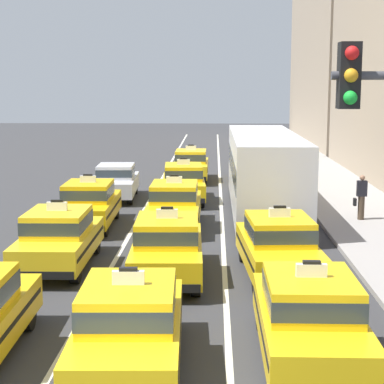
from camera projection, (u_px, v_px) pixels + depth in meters
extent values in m
cube|color=silver|center=(149.00, 202.00, 28.91)|extent=(0.14, 80.00, 0.01)
cube|color=silver|center=(221.00, 202.00, 28.80)|extent=(0.14, 80.00, 0.01)
cube|color=#9E9993|center=(377.00, 225.00, 23.66)|extent=(4.00, 90.00, 0.15)
cylinder|color=black|center=(27.00, 315.00, 13.71)|extent=(0.26, 0.65, 0.64)
cube|color=black|center=(2.00, 300.00, 14.37)|extent=(1.71, 0.18, 0.20)
cylinder|color=black|center=(47.00, 243.00, 20.01)|extent=(0.25, 0.64, 0.64)
cylinder|color=black|center=(95.00, 243.00, 19.98)|extent=(0.25, 0.64, 0.64)
cylinder|color=black|center=(19.00, 271.00, 16.99)|extent=(0.25, 0.64, 0.64)
cylinder|color=black|center=(75.00, 271.00, 16.96)|extent=(0.25, 0.64, 0.64)
cube|color=yellow|center=(60.00, 244.00, 18.43)|extent=(1.86, 4.52, 0.70)
cube|color=black|center=(59.00, 242.00, 18.42)|extent=(1.87, 4.16, 0.10)
cube|color=yellow|center=(58.00, 222.00, 18.17)|extent=(1.63, 2.12, 0.64)
cube|color=#2D3842|center=(58.00, 222.00, 18.17)|extent=(1.65, 2.14, 0.35)
cube|color=white|center=(57.00, 206.00, 18.10)|extent=(0.56, 0.13, 0.24)
cube|color=black|center=(57.00, 201.00, 18.07)|extent=(0.32, 0.11, 0.06)
cube|color=black|center=(75.00, 235.00, 20.65)|extent=(1.71, 0.16, 0.20)
cube|color=black|center=(40.00, 275.00, 16.28)|extent=(1.71, 0.16, 0.20)
cylinder|color=black|center=(77.00, 210.00, 25.24)|extent=(0.26, 0.65, 0.64)
cylinder|color=black|center=(115.00, 210.00, 25.23)|extent=(0.26, 0.65, 0.64)
cylinder|color=black|center=(61.00, 227.00, 22.22)|extent=(0.26, 0.65, 0.64)
cylinder|color=black|center=(104.00, 227.00, 22.21)|extent=(0.26, 0.65, 0.64)
cube|color=yellow|center=(89.00, 209.00, 23.67)|extent=(1.92, 4.55, 0.70)
cube|color=black|center=(89.00, 207.00, 23.66)|extent=(1.93, 4.19, 0.10)
cube|color=yellow|center=(88.00, 191.00, 23.41)|extent=(1.65, 2.14, 0.64)
cube|color=#2D3842|center=(88.00, 191.00, 23.41)|extent=(1.67, 2.16, 0.35)
cube|color=white|center=(88.00, 179.00, 23.34)|extent=(0.56, 0.13, 0.24)
cube|color=black|center=(88.00, 175.00, 23.32)|extent=(0.32, 0.12, 0.06)
cube|color=black|center=(99.00, 205.00, 25.89)|extent=(1.71, 0.18, 0.20)
cube|color=black|center=(79.00, 229.00, 21.53)|extent=(1.71, 0.18, 0.20)
cylinder|color=black|center=(104.00, 187.00, 30.96)|extent=(0.27, 0.65, 0.64)
cylinder|color=black|center=(135.00, 187.00, 30.97)|extent=(0.27, 0.65, 0.64)
cylinder|color=black|center=(96.00, 197.00, 28.16)|extent=(0.27, 0.65, 0.64)
cylinder|color=black|center=(130.00, 197.00, 28.17)|extent=(0.27, 0.65, 0.64)
cube|color=silver|center=(116.00, 185.00, 29.51)|extent=(1.96, 4.38, 0.66)
cube|color=silver|center=(116.00, 171.00, 29.31)|extent=(1.65, 1.97, 0.60)
cube|color=#2D3842|center=(116.00, 171.00, 29.31)|extent=(1.67, 1.99, 0.33)
cylinder|color=black|center=(101.00, 323.00, 13.28)|extent=(0.26, 0.65, 0.64)
cylinder|color=black|center=(174.00, 323.00, 13.29)|extent=(0.26, 0.65, 0.64)
cube|color=yellow|center=(130.00, 335.00, 11.72)|extent=(1.96, 4.56, 0.70)
cube|color=black|center=(130.00, 332.00, 11.71)|extent=(1.97, 4.20, 0.10)
cube|color=yellow|center=(129.00, 302.00, 11.46)|extent=(1.68, 2.16, 0.64)
cube|color=#2D3842|center=(129.00, 302.00, 11.46)|extent=(1.70, 2.18, 0.35)
cube|color=white|center=(128.00, 278.00, 11.39)|extent=(0.56, 0.14, 0.24)
cube|color=black|center=(128.00, 269.00, 11.37)|extent=(0.32, 0.12, 0.06)
cube|color=black|center=(140.00, 307.00, 13.94)|extent=(1.71, 0.20, 0.20)
cylinder|color=black|center=(144.00, 252.00, 18.96)|extent=(0.26, 0.65, 0.64)
cylinder|color=black|center=(195.00, 252.00, 18.95)|extent=(0.26, 0.65, 0.64)
cylinder|color=black|center=(135.00, 283.00, 15.94)|extent=(0.26, 0.65, 0.64)
cylinder|color=black|center=(196.00, 283.00, 15.93)|extent=(0.26, 0.65, 0.64)
cube|color=yellow|center=(168.00, 253.00, 17.39)|extent=(1.95, 4.56, 0.70)
cube|color=black|center=(168.00, 252.00, 17.38)|extent=(1.96, 4.20, 0.10)
cube|color=yellow|center=(167.00, 230.00, 17.13)|extent=(1.67, 2.15, 0.64)
cube|color=#2D3842|center=(167.00, 230.00, 17.13)|extent=(1.69, 2.17, 0.35)
cube|color=white|center=(167.00, 214.00, 17.06)|extent=(0.56, 0.14, 0.24)
cube|color=black|center=(167.00, 208.00, 17.04)|extent=(0.32, 0.12, 0.06)
cube|color=black|center=(170.00, 243.00, 19.61)|extent=(1.71, 0.20, 0.20)
cube|color=black|center=(164.00, 288.00, 15.25)|extent=(1.71, 0.20, 0.20)
cylinder|color=black|center=(158.00, 211.00, 25.11)|extent=(0.24, 0.64, 0.64)
cylinder|color=black|center=(196.00, 211.00, 25.05)|extent=(0.24, 0.64, 0.64)
cylinder|color=black|center=(150.00, 228.00, 22.09)|extent=(0.24, 0.64, 0.64)
cylinder|color=black|center=(194.00, 228.00, 22.03)|extent=(0.24, 0.64, 0.64)
cube|color=yellow|center=(175.00, 210.00, 23.51)|extent=(1.81, 4.50, 0.70)
cube|color=black|center=(175.00, 208.00, 23.51)|extent=(1.83, 4.14, 0.10)
cube|color=yellow|center=(174.00, 192.00, 23.26)|extent=(1.60, 2.10, 0.64)
cube|color=#2D3842|center=(174.00, 192.00, 23.26)|extent=(1.62, 2.12, 0.35)
cube|color=white|center=(174.00, 180.00, 23.19)|extent=(0.56, 0.12, 0.24)
cube|color=black|center=(174.00, 175.00, 23.16)|extent=(0.32, 0.11, 0.06)
cube|color=black|center=(178.00, 205.00, 25.73)|extent=(1.71, 0.14, 0.20)
cube|color=black|center=(170.00, 230.00, 21.37)|extent=(1.71, 0.14, 0.20)
cylinder|color=black|center=(167.00, 189.00, 30.44)|extent=(0.28, 0.65, 0.64)
cylinder|color=black|center=(199.00, 189.00, 30.47)|extent=(0.28, 0.65, 0.64)
cylinder|color=black|center=(166.00, 200.00, 27.42)|extent=(0.28, 0.65, 0.64)
cylinder|color=black|center=(201.00, 200.00, 27.45)|extent=(0.28, 0.65, 0.64)
cube|color=yellow|center=(183.00, 186.00, 28.89)|extent=(2.06, 4.60, 0.70)
cube|color=black|center=(183.00, 185.00, 28.88)|extent=(2.06, 4.24, 0.10)
cube|color=yellow|center=(183.00, 172.00, 28.63)|extent=(1.72, 2.19, 0.64)
cube|color=#2D3842|center=(183.00, 172.00, 28.63)|extent=(1.74, 2.21, 0.35)
cube|color=white|center=(183.00, 162.00, 28.56)|extent=(0.57, 0.15, 0.24)
cube|color=black|center=(183.00, 158.00, 28.54)|extent=(0.33, 0.13, 0.06)
cube|color=black|center=(183.00, 185.00, 31.11)|extent=(1.72, 0.24, 0.20)
cube|color=black|center=(184.00, 201.00, 26.75)|extent=(1.72, 0.24, 0.20)
cylinder|color=black|center=(179.00, 171.00, 36.82)|extent=(0.24, 0.64, 0.64)
cylinder|color=black|center=(205.00, 171.00, 36.77)|extent=(0.24, 0.64, 0.64)
cylinder|color=black|center=(176.00, 179.00, 33.80)|extent=(0.24, 0.64, 0.64)
cylinder|color=black|center=(204.00, 179.00, 33.75)|extent=(0.24, 0.64, 0.64)
cube|color=yellow|center=(191.00, 168.00, 35.23)|extent=(1.80, 4.50, 0.70)
cube|color=black|center=(191.00, 167.00, 35.22)|extent=(1.82, 4.14, 0.10)
cube|color=yellow|center=(191.00, 156.00, 34.97)|extent=(1.60, 2.10, 0.64)
cube|color=#2D3842|center=(191.00, 156.00, 34.97)|extent=(1.62, 2.12, 0.35)
cube|color=white|center=(191.00, 148.00, 34.90)|extent=(0.56, 0.12, 0.24)
cube|color=black|center=(191.00, 145.00, 34.87)|extent=(0.32, 0.11, 0.06)
cube|color=black|center=(192.00, 168.00, 37.45)|extent=(1.71, 0.14, 0.20)
cube|color=black|center=(189.00, 179.00, 33.09)|extent=(1.71, 0.14, 0.20)
cylinder|color=black|center=(262.00, 315.00, 13.75)|extent=(0.24, 0.64, 0.64)
cylinder|color=black|center=(333.00, 316.00, 13.71)|extent=(0.24, 0.64, 0.64)
cylinder|color=black|center=(276.00, 379.00, 10.74)|extent=(0.24, 0.64, 0.64)
cylinder|color=black|center=(367.00, 381.00, 10.69)|extent=(0.24, 0.64, 0.64)
cube|color=yellow|center=(308.00, 326.00, 12.16)|extent=(1.81, 4.50, 0.70)
cube|color=black|center=(309.00, 323.00, 12.16)|extent=(1.83, 4.14, 0.10)
cube|color=yellow|center=(311.00, 294.00, 11.91)|extent=(1.60, 2.10, 0.64)
cube|color=#2D3842|center=(311.00, 294.00, 11.91)|extent=(1.62, 2.12, 0.35)
cube|color=white|center=(311.00, 270.00, 11.84)|extent=(0.56, 0.12, 0.24)
cube|color=black|center=(312.00, 262.00, 11.81)|extent=(0.32, 0.11, 0.06)
cube|color=black|center=(294.00, 300.00, 14.38)|extent=(1.71, 0.14, 0.20)
cylinder|color=black|center=(244.00, 251.00, 19.08)|extent=(0.28, 0.66, 0.64)
cylinder|color=black|center=(294.00, 250.00, 19.13)|extent=(0.28, 0.66, 0.64)
cylinder|color=black|center=(258.00, 282.00, 16.06)|extent=(0.28, 0.66, 0.64)
cylinder|color=black|center=(318.00, 281.00, 16.11)|extent=(0.28, 0.66, 0.64)
cube|color=yellow|center=(278.00, 252.00, 17.54)|extent=(2.11, 4.62, 0.70)
cube|color=black|center=(278.00, 250.00, 17.53)|extent=(2.11, 4.26, 0.10)
cube|color=yellow|center=(279.00, 229.00, 17.28)|extent=(1.74, 2.21, 0.64)
cube|color=#2D3842|center=(279.00, 229.00, 17.28)|extent=(1.77, 2.23, 0.35)
cube|color=white|center=(280.00, 212.00, 17.21)|extent=(0.57, 0.16, 0.24)
cube|color=black|center=(280.00, 207.00, 17.19)|extent=(0.33, 0.13, 0.06)
cube|color=black|center=(266.00, 242.00, 19.76)|extent=(1.72, 0.26, 0.20)
cube|color=black|center=(293.00, 286.00, 15.40)|extent=(1.72, 0.26, 0.20)
cylinder|color=black|center=(235.00, 193.00, 29.29)|extent=(0.24, 0.64, 0.64)
cylinder|color=black|center=(280.00, 193.00, 29.23)|extent=(0.24, 0.64, 0.64)
cylinder|color=black|center=(242.00, 224.00, 22.66)|extent=(0.24, 0.64, 0.64)
cylinder|color=black|center=(300.00, 225.00, 22.60)|extent=(0.24, 0.64, 0.64)
cube|color=silver|center=(264.00, 171.00, 25.71)|extent=(2.55, 11.21, 2.90)
cube|color=#2D3842|center=(264.00, 164.00, 25.67)|extent=(2.57, 10.76, 0.84)
cube|color=black|center=(255.00, 130.00, 31.00)|extent=(2.13, 0.09, 0.36)
cylinder|color=black|center=(237.00, 171.00, 36.89)|extent=(0.25, 0.64, 0.64)
cylinder|color=black|center=(263.00, 171.00, 36.86)|extent=(0.25, 0.64, 0.64)
cylinder|color=black|center=(240.00, 178.00, 33.87)|extent=(0.25, 0.64, 0.64)
cylinder|color=black|center=(268.00, 178.00, 33.84)|extent=(0.25, 0.64, 0.64)
cube|color=yellow|center=(252.00, 168.00, 35.31)|extent=(1.88, 4.53, 0.70)
cube|color=black|center=(252.00, 167.00, 35.30)|extent=(1.89, 4.17, 0.10)
cube|color=yellow|center=(252.00, 156.00, 35.05)|extent=(1.64, 2.13, 0.64)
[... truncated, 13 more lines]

